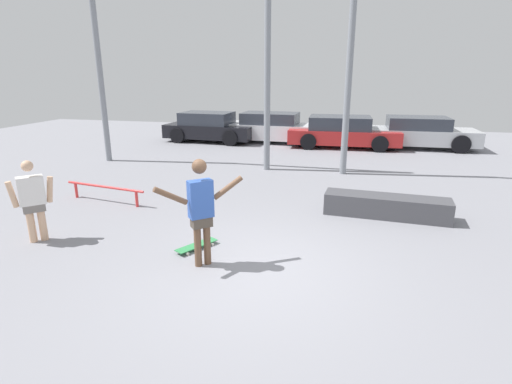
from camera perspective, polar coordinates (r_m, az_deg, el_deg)
name	(u,v)px	position (r m, az deg, el deg)	size (l,w,h in m)	color
ground_plane	(252,271)	(6.57, -0.63, -11.17)	(36.00, 36.00, 0.00)	gray
skateboarder	(201,207)	(6.42, -7.88, -2.11)	(1.17, 1.06, 1.79)	brown
skateboard	(197,245)	(7.37, -8.48, -7.55)	(0.60, 0.82, 0.08)	#338C4C
grind_box	(386,206)	(9.25, 18.10, -1.96)	(2.66, 0.61, 0.47)	#47474C
grind_rail	(105,189)	(10.44, -20.79, 0.38)	(2.29, 0.43, 0.42)	red
canopy_support_left	(178,45)	(13.75, -11.09, 19.87)	(6.04, 0.20, 6.37)	gray
canopy_support_right	(461,41)	(12.86, 27.23, 18.66)	(6.04, 0.20, 6.37)	gray
parked_car_black	(210,127)	(18.62, -6.65, 9.15)	(4.17, 2.05, 1.33)	black
parked_car_white	(273,128)	(18.34, 2.43, 9.13)	(4.55, 1.96, 1.32)	white
parked_car_red	(342,132)	(17.48, 12.25, 8.36)	(4.64, 2.14, 1.30)	red
parked_car_silver	(420,133)	(18.17, 22.37, 7.83)	(4.42, 2.03, 1.30)	#B7BABF
bystander	(33,199)	(8.43, -29.29, -0.84)	(0.61, 0.63, 1.56)	#DBAD89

